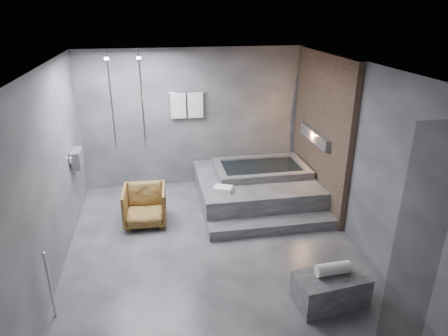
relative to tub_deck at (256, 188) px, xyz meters
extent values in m
plane|color=#303033|center=(-1.05, -1.45, -0.25)|extent=(5.00, 5.00, 0.00)
cube|color=#515154|center=(-1.05, -1.45, 2.55)|extent=(4.50, 5.00, 0.04)
cube|color=#3B3B41|center=(-1.05, 1.05, 1.15)|extent=(4.50, 0.04, 2.80)
cube|color=#3B3B41|center=(-1.05, -3.95, 1.15)|extent=(4.50, 0.04, 2.80)
cube|color=#3B3B41|center=(-3.30, -1.45, 1.15)|extent=(0.04, 5.00, 2.80)
cube|color=#3B3B41|center=(1.20, -1.45, 1.15)|extent=(0.04, 5.00, 2.80)
cube|color=#957057|center=(1.14, -0.20, 1.15)|extent=(0.10, 2.40, 2.78)
cube|color=#FF9938|center=(1.06, -0.20, 1.05)|extent=(0.14, 1.20, 0.20)
cube|color=gray|center=(-3.21, -0.05, 0.85)|extent=(0.16, 0.42, 0.30)
imported|color=beige|center=(-3.20, -0.15, 0.80)|extent=(0.08, 0.08, 0.21)
imported|color=beige|center=(-3.20, 0.05, 0.78)|extent=(0.07, 0.07, 0.15)
cylinder|color=silver|center=(-2.05, 0.60, 1.65)|extent=(0.04, 0.04, 1.80)
cylinder|color=silver|center=(-2.60, 0.60, 1.65)|extent=(0.04, 0.04, 1.80)
cylinder|color=silver|center=(-1.20, 0.99, 1.70)|extent=(0.75, 0.02, 0.02)
cube|color=white|center=(-1.37, 0.97, 1.45)|extent=(0.30, 0.06, 0.50)
cube|color=white|center=(-1.03, 0.97, 1.45)|extent=(0.30, 0.06, 0.50)
cylinder|color=silver|center=(-3.20, -2.65, 0.20)|extent=(0.04, 0.04, 0.90)
cube|color=black|center=(0.60, -3.90, 1.10)|extent=(0.55, 0.01, 2.60)
cube|color=#363639|center=(0.00, 0.00, 0.00)|extent=(2.20, 2.00, 0.50)
cube|color=#363639|center=(0.00, -1.18, -0.16)|extent=(2.20, 0.36, 0.18)
cube|color=#343537|center=(0.21, -3.00, -0.05)|extent=(0.95, 0.60, 0.41)
imported|color=#472D11|center=(-2.11, -0.54, 0.08)|extent=(0.74, 0.76, 0.67)
cylinder|color=white|center=(0.24, -2.97, 0.24)|extent=(0.45, 0.18, 0.16)
cube|color=white|center=(-0.74, -0.55, 0.29)|extent=(0.38, 0.34, 0.08)
camera|label=1|loc=(-1.84, -6.81, 3.31)|focal=32.00mm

